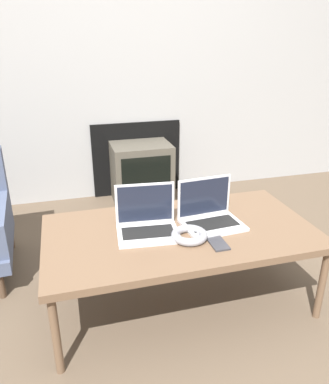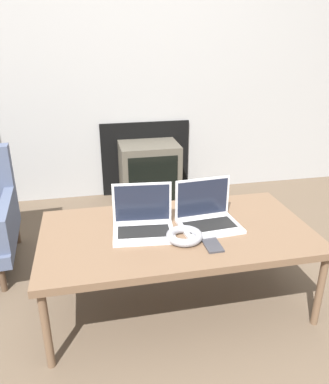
# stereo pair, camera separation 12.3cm
# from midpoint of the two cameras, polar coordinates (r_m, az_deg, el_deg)

# --- Properties ---
(ground_plane) EXTENTS (14.00, 14.00, 0.00)m
(ground_plane) POSITION_cam_midpoint_polar(r_m,az_deg,el_deg) (1.88, 3.78, -22.52)
(ground_plane) COLOR brown
(wall_back) EXTENTS (7.00, 0.08, 2.60)m
(wall_back) POSITION_cam_midpoint_polar(r_m,az_deg,el_deg) (3.23, -7.80, 21.66)
(wall_back) COLOR #999999
(wall_back) RESTS_ON ground_plane
(table) EXTENTS (1.35, 0.72, 0.43)m
(table) POSITION_cam_midpoint_polar(r_m,az_deg,el_deg) (1.91, 0.57, -6.57)
(table) COLOR brown
(table) RESTS_ON ground_plane
(laptop_left) EXTENTS (0.32, 0.26, 0.23)m
(laptop_left) POSITION_cam_midpoint_polar(r_m,az_deg,el_deg) (1.86, -4.60, -4.61)
(laptop_left) COLOR silver
(laptop_left) RESTS_ON table
(laptop_right) EXTENTS (0.32, 0.25, 0.23)m
(laptop_right) POSITION_cam_midpoint_polar(r_m,az_deg,el_deg) (1.95, 5.05, -3.40)
(laptop_right) COLOR silver
(laptop_right) RESTS_ON table
(headphones) EXTENTS (0.18, 0.18, 0.04)m
(headphones) POSITION_cam_midpoint_polar(r_m,az_deg,el_deg) (1.81, 1.84, -6.62)
(headphones) COLOR gray
(headphones) RESTS_ON table
(phone) EXTENTS (0.07, 0.14, 0.01)m
(phone) POSITION_cam_midpoint_polar(r_m,az_deg,el_deg) (1.78, 6.12, -7.76)
(phone) COLOR #333338
(phone) RESTS_ON table
(tv) EXTENTS (0.49, 0.38, 0.51)m
(tv) POSITION_cam_midpoint_polar(r_m,az_deg,el_deg) (3.19, -4.61, 2.86)
(tv) COLOR #4C473D
(tv) RESTS_ON ground_plane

